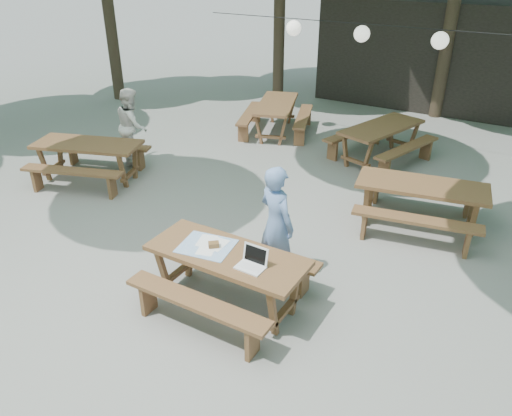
{
  "coord_description": "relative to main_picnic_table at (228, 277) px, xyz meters",
  "views": [
    {
      "loc": [
        3.45,
        -4.57,
        4.08
      ],
      "look_at": [
        0.56,
        0.34,
        1.05
      ],
      "focal_mm": 35.0,
      "sensor_mm": 36.0,
      "label": 1
    }
  ],
  "objects": [
    {
      "name": "woman",
      "position": [
        0.23,
        0.83,
        0.43
      ],
      "size": [
        0.7,
        0.59,
        1.63
      ],
      "primitive_type": "imported",
      "rotation": [
        0.0,
        0.0,
        2.75
      ],
      "color": "#6888BE",
      "rests_on": "ground"
    },
    {
      "name": "tabletop_clutter",
      "position": [
        -0.28,
        0.01,
        0.37
      ],
      "size": [
        0.73,
        0.65,
        0.08
      ],
      "color": "#397CC4",
      "rests_on": "main_picnic_table"
    },
    {
      "name": "laptop",
      "position": [
        0.41,
        -0.08,
        0.42
      ],
      "size": [
        0.34,
        0.27,
        0.24
      ],
      "rotation": [
        0.0,
        0.0,
        -0.03
      ],
      "color": "white",
      "rests_on": "main_picnic_table"
    },
    {
      "name": "ground",
      "position": [
        -0.56,
        0.36,
        -0.39
      ],
      "size": [
        80.0,
        80.0,
        0.0
      ],
      "primitive_type": "plane",
      "color": "slate",
      "rests_on": "ground"
    },
    {
      "name": "paper_lanterns",
      "position": [
        -0.74,
        6.36,
        2.02
      ],
      "size": [
        9.0,
        0.34,
        0.38
      ],
      "color": "black",
      "rests_on": "ground"
    },
    {
      "name": "picnic_table_nw",
      "position": [
        -4.37,
        1.82,
        0.0
      ],
      "size": [
        2.31,
        2.12,
        0.75
      ],
      "rotation": [
        0.0,
        0.0,
        0.33
      ],
      "color": "brown",
      "rests_on": "ground"
    },
    {
      "name": "picnic_table_far_w",
      "position": [
        -2.57,
        6.01,
        0.0
      ],
      "size": [
        2.13,
        2.32,
        0.75
      ],
      "rotation": [
        0.0,
        0.0,
        1.91
      ],
      "color": "brown",
      "rests_on": "ground"
    },
    {
      "name": "main_picnic_table",
      "position": [
        0.0,
        0.0,
        0.0
      ],
      "size": [
        2.0,
        1.58,
        0.75
      ],
      "color": "brown",
      "rests_on": "ground"
    },
    {
      "name": "picnic_table_ne",
      "position": [
        1.56,
        3.2,
        0.0
      ],
      "size": [
        2.15,
        1.89,
        0.75
      ],
      "rotation": [
        0.0,
        0.0,
        0.17
      ],
      "color": "brown",
      "rests_on": "ground"
    },
    {
      "name": "picnic_table_far_e",
      "position": [
        0.12,
        5.64,
        0.0
      ],
      "size": [
        2.08,
        2.29,
        0.75
      ],
      "rotation": [
        0.0,
        0.0,
        1.27
      ],
      "color": "brown",
      "rests_on": "ground"
    },
    {
      "name": "pavilion",
      "position": [
        -0.06,
        10.86,
        1.01
      ],
      "size": [
        6.0,
        3.0,
        2.8
      ],
      "primitive_type": "cube",
      "color": "black",
      "rests_on": "ground"
    },
    {
      "name": "second_person",
      "position": [
        -4.29,
        2.97,
        0.38
      ],
      "size": [
        0.93,
        0.95,
        1.54
      ],
      "primitive_type": "imported",
      "rotation": [
        0.0,
        0.0,
        2.28
      ],
      "color": "silver",
      "rests_on": "ground"
    }
  ]
}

